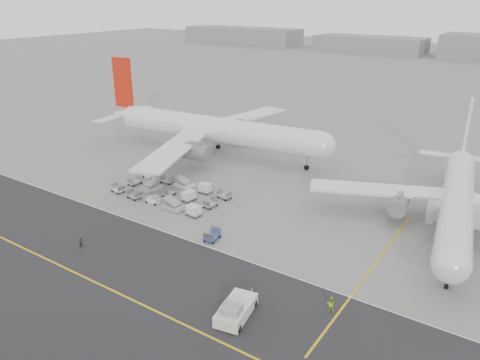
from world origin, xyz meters
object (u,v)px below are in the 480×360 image
Objects in this scene: airliner_a at (211,129)px; ground_crew_a at (81,243)px; ground_crew_b at (331,304)px; pushback_tug at (236,310)px; airliner_b at (458,199)px.

airliner_a reaches higher than ground_crew_a.
ground_crew_b reaches higher than ground_crew_a.
ground_crew_b is at bearing -135.08° from airliner_a.
airliner_a is 31.60× the size of ground_crew_b.
ground_crew_a is (-28.63, 0.55, -0.18)m from pushback_tug.
airliner_b reaches higher than pushback_tug.
pushback_tug is at bearing -24.23° from ground_crew_a.
airliner_b is 59.87m from ground_crew_a.
ground_crew_b is (48.26, -40.22, -5.09)m from airliner_a.
pushback_tug is 4.48× the size of ground_crew_b.
pushback_tug reaches higher than ground_crew_a.
airliner_a reaches higher than airliner_b.
ground_crew_a is 38.09m from ground_crew_b.
airliner_b is 33.27m from ground_crew_b.
airliner_b is 25.38× the size of ground_crew_b.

